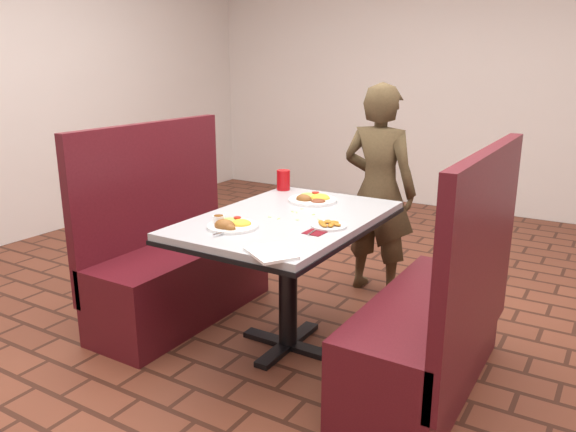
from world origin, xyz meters
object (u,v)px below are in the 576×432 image
Objects in this scene: diner_person at (379,191)px; plantain_plate at (329,225)px; booth_bench_left at (176,264)px; near_dinner_plate at (231,222)px; dining_table at (288,234)px; far_dinner_plate at (313,197)px; red_tumbler at (283,180)px; booth_bench_right at (434,327)px.

diner_person is 8.17× the size of plantain_plate.
booth_bench_left is 0.87m from near_dinner_plate.
dining_table is 0.36m from far_dinner_plate.
far_dinner_plate is at bearing 81.80° from diner_person.
diner_person is 1.09m from plantain_plate.
booth_bench_left is (-0.80, 0.00, -0.32)m from dining_table.
diner_person reaches higher than red_tumbler.
red_tumbler reaches higher than dining_table.
near_dinner_plate is at bearing -110.86° from dining_table.
dining_table is 0.37m from near_dinner_plate.
red_tumbler reaches higher than plantain_plate.
red_tumbler is at bearing 124.09° from dining_table.
booth_bench_right is at bearing 19.25° from near_dinner_plate.
far_dinner_plate is (0.76, 0.34, 0.45)m from booth_bench_left.
diner_person is 0.67m from red_tumbler.
near_dinner_plate reaches higher than far_dinner_plate.
far_dinner_plate is at bearing 24.20° from booth_bench_left.
far_dinner_plate reaches higher than dining_table.
red_tumbler is at bearing 104.85° from near_dinner_plate.
diner_person is 5.70× the size of near_dinner_plate.
booth_bench_right is at bearing -22.12° from far_dinner_plate.
diner_person is at bearing 79.18° from far_dinner_plate.
plantain_plate reaches higher than dining_table.
red_tumbler is (-1.14, 0.50, 0.48)m from booth_bench_right.
booth_bench_left is 0.94m from far_dinner_plate.
dining_table is 0.86m from booth_bench_left.
red_tumbler is at bearing 47.88° from booth_bench_left.
diner_person is 0.68m from far_dinner_plate.
near_dinner_plate is 1.98× the size of red_tumbler.
diner_person is 11.28× the size of red_tumbler.
booth_bench_right is 1.29m from diner_person.
red_tumbler is (-0.22, 0.83, 0.04)m from near_dinner_plate.
booth_bench_left is at bearing 51.27° from diner_person.
near_dinner_plate is 0.47m from plantain_plate.
near_dinner_plate is at bearing -25.45° from booth_bench_left.
booth_bench_right is (1.60, 0.00, 0.00)m from booth_bench_left.
booth_bench_left is 0.83m from red_tumbler.
far_dinner_plate is at bearing -28.55° from red_tumbler.
red_tumbler is at bearing 137.02° from plantain_plate.
far_dinner_plate is 1.61× the size of plantain_plate.
diner_person is (0.09, 1.01, 0.04)m from dining_table.
booth_bench_left reaches higher than plantain_plate.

